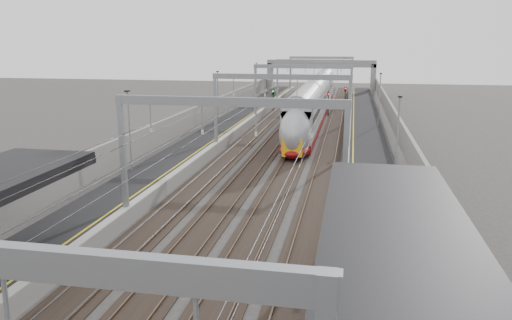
% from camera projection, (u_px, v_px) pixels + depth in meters
% --- Properties ---
extents(platform_left, '(4.00, 120.00, 1.00)m').
position_uv_depth(platform_left, '(208.00, 141.00, 51.80)').
color(platform_left, black).
rests_on(platform_left, ground).
extents(platform_right, '(4.00, 120.00, 1.00)m').
position_uv_depth(platform_right, '(365.00, 146.00, 48.85)').
color(platform_right, black).
rests_on(platform_right, ground).
extents(tracks, '(11.40, 140.00, 0.20)m').
position_uv_depth(tracks, '(284.00, 148.00, 50.43)').
color(tracks, black).
rests_on(tracks, ground).
extents(overhead_line, '(13.00, 140.00, 6.60)m').
position_uv_depth(overhead_line, '(293.00, 82.00, 55.34)').
color(overhead_line, gray).
rests_on(overhead_line, platform_left).
extents(overbridge, '(22.00, 2.20, 6.90)m').
position_uv_depth(overbridge, '(321.00, 68.00, 101.76)').
color(overbridge, gray).
rests_on(overbridge, ground).
extents(wall_left, '(0.30, 120.00, 3.20)m').
position_uv_depth(wall_left, '(178.00, 129.00, 52.13)').
color(wall_left, gray).
rests_on(wall_left, ground).
extents(wall_right, '(0.30, 120.00, 3.20)m').
position_uv_depth(wall_right, '(400.00, 137.00, 48.01)').
color(wall_right, gray).
rests_on(wall_right, ground).
extents(train, '(2.89, 52.75, 4.57)m').
position_uv_depth(train, '(314.00, 105.00, 67.13)').
color(train, maroon).
rests_on(train, ground).
extents(signal_green, '(0.32, 0.32, 3.48)m').
position_uv_depth(signal_green, '(273.00, 97.00, 75.20)').
color(signal_green, black).
rests_on(signal_green, ground).
extents(signal_red_near, '(0.32, 0.32, 3.48)m').
position_uv_depth(signal_red_near, '(329.00, 100.00, 71.62)').
color(signal_red_near, black).
rests_on(signal_red_near, ground).
extents(signal_red_far, '(0.32, 0.32, 3.48)m').
position_uv_depth(signal_red_far, '(345.00, 94.00, 79.89)').
color(signal_red_far, black).
rests_on(signal_red_far, ground).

